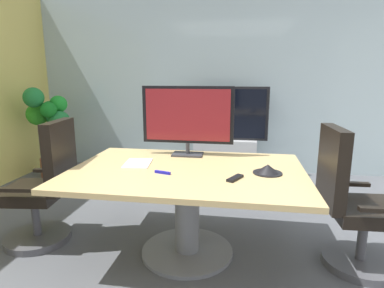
{
  "coord_description": "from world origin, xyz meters",
  "views": [
    {
      "loc": [
        0.29,
        -2.08,
        1.45
      ],
      "look_at": [
        -0.13,
        0.54,
        0.88
      ],
      "focal_mm": 29.55,
      "sensor_mm": 36.0,
      "label": 1
    }
  ],
  "objects": [
    {
      "name": "wall_display_unit",
      "position": [
        0.05,
        2.47,
        0.44
      ],
      "size": [
        1.2,
        0.36,
        1.31
      ],
      "color": "#B7BABC",
      "rests_on": "ground"
    },
    {
      "name": "office_chair_left",
      "position": [
        -1.4,
        0.28,
        0.46
      ],
      "size": [
        0.62,
        0.6,
        1.09
      ],
      "rotation": [
        0.0,
        0.0,
        -1.45
      ],
      "color": "#4C4C51",
      "rests_on": "ground"
    },
    {
      "name": "paper_notepad",
      "position": [
        -0.57,
        0.37,
        0.73
      ],
      "size": [
        0.25,
        0.32,
        0.01
      ],
      "primitive_type": "cube",
      "rotation": [
        0.0,
        0.0,
        0.13
      ],
      "color": "white",
      "rests_on": "conference_table"
    },
    {
      "name": "office_chair_right",
      "position": [
        1.14,
        0.31,
        0.46
      ],
      "size": [
        0.6,
        0.58,
        1.09
      ],
      "rotation": [
        0.0,
        0.0,
        1.61
      ],
      "color": "#4C4C51",
      "rests_on": "ground"
    },
    {
      "name": "conference_table",
      "position": [
        -0.13,
        0.29,
        0.55
      ],
      "size": [
        1.84,
        1.25,
        0.73
      ],
      "color": "tan",
      "rests_on": "ground"
    },
    {
      "name": "conference_phone",
      "position": [
        0.49,
        0.27,
        0.76
      ],
      "size": [
        0.22,
        0.22,
        0.07
      ],
      "color": "black",
      "rests_on": "conference_table"
    },
    {
      "name": "remote_control",
      "position": [
        0.25,
        0.09,
        0.74
      ],
      "size": [
        0.12,
        0.17,
        0.02
      ],
      "primitive_type": "cube",
      "rotation": [
        0.0,
        0.0,
        -0.47
      ],
      "color": "black",
      "rests_on": "conference_table"
    },
    {
      "name": "whiteboard_marker",
      "position": [
        -0.29,
        0.13,
        0.74
      ],
      "size": [
        0.13,
        0.05,
        0.02
      ],
      "primitive_type": "cube",
      "rotation": [
        0.0,
        0.0,
        -0.28
      ],
      "color": "#1919A5",
      "rests_on": "conference_table"
    },
    {
      "name": "potted_plant",
      "position": [
        -2.42,
        1.98,
        0.79
      ],
      "size": [
        0.68,
        0.62,
        1.31
      ],
      "color": "brown",
      "rests_on": "ground"
    },
    {
      "name": "ground_plane",
      "position": [
        0.0,
        0.0,
        0.0
      ],
      "size": [
        6.91,
        6.91,
        0.0
      ],
      "primitive_type": "plane",
      "color": "#515459"
    },
    {
      "name": "tv_monitor",
      "position": [
        -0.2,
        0.74,
        1.09
      ],
      "size": [
        0.84,
        0.18,
        0.64
      ],
      "color": "#333338",
      "rests_on": "conference_table"
    },
    {
      "name": "wall_back_glass_partition",
      "position": [
        0.0,
        2.83,
        1.34
      ],
      "size": [
        5.91,
        0.1,
        2.69
      ],
      "primitive_type": "cube",
      "color": "#9EB2B7",
      "rests_on": "ground"
    }
  ]
}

